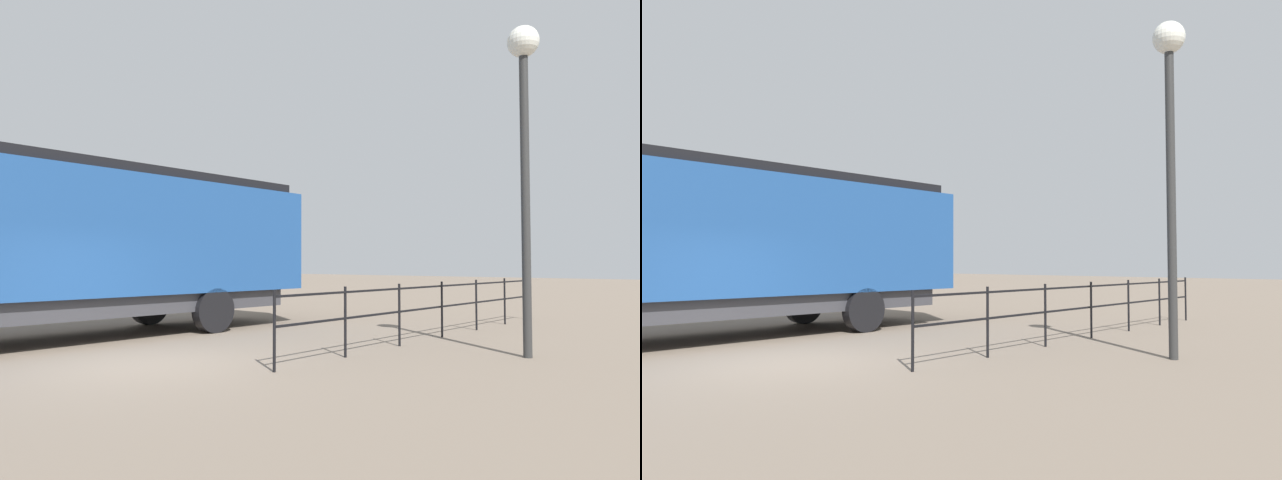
{
  "view_description": "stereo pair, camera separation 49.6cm",
  "coord_description": "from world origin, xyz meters",
  "views": [
    {
      "loc": [
        8.53,
        -5.18,
        1.73
      ],
      "look_at": [
        1.9,
        2.49,
        2.15
      ],
      "focal_mm": 31.22,
      "sensor_mm": 36.0,
      "label": 1
    },
    {
      "loc": [
        8.9,
        -4.85,
        1.73
      ],
      "look_at": [
        1.9,
        2.49,
        2.15
      ],
      "focal_mm": 31.22,
      "sensor_mm": 36.0,
      "label": 2
    }
  ],
  "objects": [
    {
      "name": "ground_plane",
      "position": [
        0.0,
        0.0,
        0.0
      ],
      "size": [
        120.0,
        120.0,
        0.0
      ],
      "primitive_type": "plane",
      "color": "#756656"
    },
    {
      "name": "lamp_post",
      "position": [
        4.73,
        5.02,
        4.57
      ],
      "size": [
        0.58,
        0.58,
        6.15
      ],
      "color": "#2D2D2D",
      "rests_on": "ground_plane"
    },
    {
      "name": "platform_fence",
      "position": [
        2.19,
        6.51,
        0.83
      ],
      "size": [
        0.05,
        10.96,
        1.29
      ],
      "color": "black",
      "rests_on": "ground_plane"
    }
  ]
}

